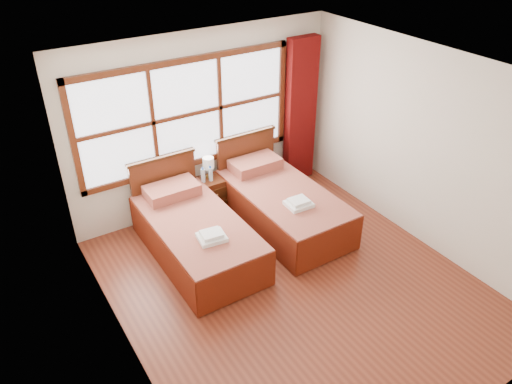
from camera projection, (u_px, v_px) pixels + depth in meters
floor at (294, 285)px, 6.06m from camera, size 4.50×4.50×0.00m
ceiling at (305, 77)px, 4.71m from camera, size 4.50×4.50×0.00m
wall_back at (203, 123)px, 7.01m from camera, size 4.00×0.00×4.00m
wall_left at (119, 257)px, 4.47m from camera, size 0.00×4.50×4.50m
wall_right at (426, 150)px, 6.29m from camera, size 0.00×4.50×4.50m
window at (187, 114)px, 6.76m from camera, size 3.16×0.06×1.56m
curtain at (300, 112)px, 7.70m from camera, size 0.50×0.16×2.30m
bed_left at (195, 234)px, 6.44m from camera, size 1.05×2.07×1.02m
bed_right at (281, 203)px, 7.05m from camera, size 1.07×2.09×1.04m
nightstand at (211, 195)px, 7.33m from camera, size 0.40×0.40×0.53m
towels_left at (212, 236)px, 5.93m from camera, size 0.36×0.32×0.10m
towels_right at (299, 203)px, 6.53m from camera, size 0.34×0.30×0.10m
lamp at (208, 163)px, 7.13m from camera, size 0.16×0.16×0.32m
bottle_near at (203, 175)px, 7.08m from camera, size 0.06×0.06×0.23m
bottle_far at (211, 174)px, 7.11m from camera, size 0.06×0.06×0.23m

